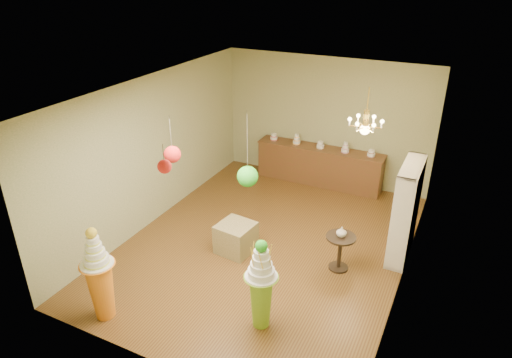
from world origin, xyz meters
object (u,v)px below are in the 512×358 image
at_px(sideboard, 319,165).
at_px(round_table, 340,248).
at_px(pedestal_green, 261,290).
at_px(pedestal_orange, 100,282).

bearing_deg(sideboard, round_table, -64.94).
xyz_separation_m(pedestal_green, pedestal_orange, (-2.22, -0.88, -0.01)).
height_order(pedestal_green, sideboard, pedestal_green).
xyz_separation_m(pedestal_orange, round_table, (2.86, 2.71, -0.19)).
xyz_separation_m(pedestal_green, sideboard, (-0.81, 4.94, -0.16)).
relative_size(pedestal_orange, round_table, 2.29).
bearing_deg(round_table, pedestal_orange, -136.46).
relative_size(pedestal_orange, sideboard, 0.51).
distance_m(pedestal_green, sideboard, 5.01).
xyz_separation_m(sideboard, round_table, (1.45, -3.11, -0.05)).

